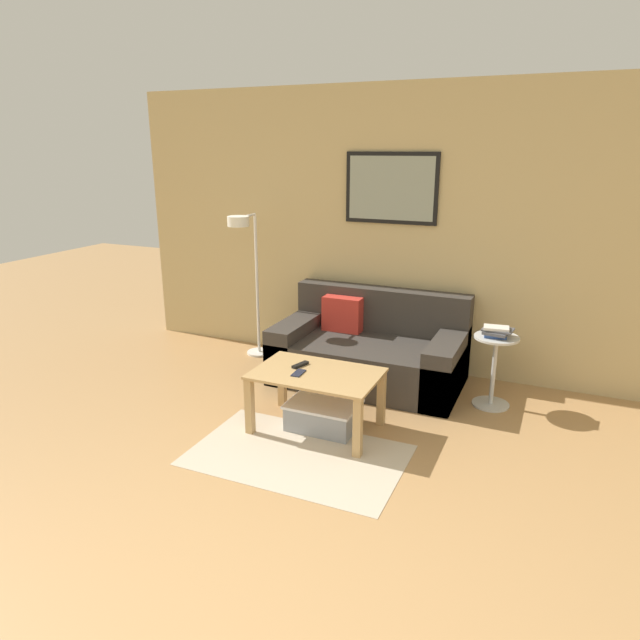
{
  "coord_description": "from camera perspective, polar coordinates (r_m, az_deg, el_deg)",
  "views": [
    {
      "loc": [
        1.32,
        -1.43,
        2.01
      ],
      "look_at": [
        -0.22,
        2.06,
        0.85
      ],
      "focal_mm": 32.0,
      "sensor_mm": 36.0,
      "label": 1
    }
  ],
  "objects": [
    {
      "name": "wall_back",
      "position": [
        5.24,
        8.96,
        8.72
      ],
      "size": [
        5.6,
        0.09,
        2.55
      ],
      "color": "tan",
      "rests_on": "ground_plane"
    },
    {
      "name": "area_rug",
      "position": [
        3.99,
        -2.26,
        -13.32
      ],
      "size": [
        1.44,
        0.9,
        0.01
      ],
      "primitive_type": "cube",
      "color": "#C1B299",
      "rests_on": "ground_plane"
    },
    {
      "name": "couch",
      "position": [
        5.1,
        5.01,
        -3.17
      ],
      "size": [
        1.62,
        0.91,
        0.78
      ],
      "color": "#38332D",
      "rests_on": "ground_plane"
    },
    {
      "name": "coffee_table",
      "position": [
        4.17,
        -0.36,
        -6.34
      ],
      "size": [
        0.91,
        0.59,
        0.45
      ],
      "color": "tan",
      "rests_on": "ground_plane"
    },
    {
      "name": "storage_bin",
      "position": [
        4.29,
        0.33,
        -9.5
      ],
      "size": [
        0.52,
        0.37,
        0.2
      ],
      "color": "gray",
      "rests_on": "ground_plane"
    },
    {
      "name": "floor_lamp",
      "position": [
        5.43,
        -7.34,
        5.76
      ],
      "size": [
        0.25,
        0.52,
        1.41
      ],
      "color": "white",
      "rests_on": "ground_plane"
    },
    {
      "name": "side_table",
      "position": [
        4.76,
        17.03,
        -4.27
      ],
      "size": [
        0.35,
        0.35,
        0.59
      ],
      "color": "silver",
      "rests_on": "ground_plane"
    },
    {
      "name": "book_stack",
      "position": [
        4.66,
        17.24,
        -1.1
      ],
      "size": [
        0.24,
        0.21,
        0.08
      ],
      "color": "#335199",
      "rests_on": "side_table"
    },
    {
      "name": "remote_control",
      "position": [
        4.25,
        -1.99,
        -4.5
      ],
      "size": [
        0.08,
        0.16,
        0.02
      ],
      "primitive_type": "cube",
      "rotation": [
        0.0,
        0.0,
        -0.3
      ],
      "color": "black",
      "rests_on": "coffee_table"
    },
    {
      "name": "cell_phone",
      "position": [
        4.12,
        -2.17,
        -5.32
      ],
      "size": [
        0.07,
        0.14,
        0.01
      ],
      "primitive_type": "cube",
      "rotation": [
        0.0,
        0.0,
        0.05
      ],
      "color": "#1E2338",
      "rests_on": "coffee_table"
    }
  ]
}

